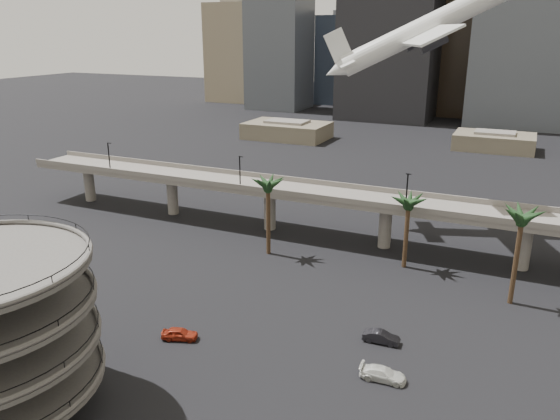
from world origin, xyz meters
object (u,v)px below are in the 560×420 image
at_px(car_b, 381,337).
at_px(airborne_jet, 422,30).
at_px(car_a, 180,334).
at_px(car_c, 383,374).
at_px(overpass, 325,199).

bearing_deg(car_b, airborne_jet, 4.71).
relative_size(car_a, car_c, 0.88).
relative_size(car_a, car_b, 0.99).
xyz_separation_m(airborne_jet, car_b, (6.76, -47.16, -35.15)).
xyz_separation_m(overpass, car_a, (-4.14, -39.80, -6.59)).
distance_m(overpass, airborne_jet, 35.10).
bearing_deg(overpass, car_c, -61.46).
height_order(car_a, car_c, car_a).
xyz_separation_m(airborne_jet, car_c, (8.81, -54.36, -35.15)).
distance_m(car_b, car_c, 7.49).
xyz_separation_m(overpass, car_b, (18.35, -30.32, -6.61)).
height_order(overpass, car_a, overpass).
xyz_separation_m(airborne_jet, car_a, (-15.73, -56.64, -35.13)).
distance_m(car_a, car_b, 24.41).
xyz_separation_m(overpass, car_c, (20.40, -37.52, -6.61)).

